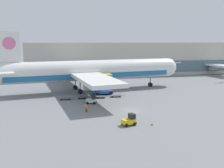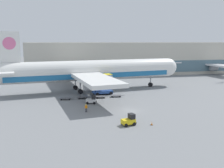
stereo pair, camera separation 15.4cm
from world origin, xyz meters
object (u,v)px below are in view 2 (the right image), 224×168
object	(u,v)px
scissor_lift_loader	(102,87)
traffic_cone_near	(152,123)
baggage_dolly_third	(100,96)
baggage_dolly_second	(83,97)
airplane_distant	(204,62)
baggage_dolly_trail	(116,95)
airplane_main	(89,71)
baggage_dolly_lead	(66,98)
baggage_tug_mid	(92,100)
ground_crew_near	(86,107)
baggage_tug_foreground	(129,120)

from	to	relation	value
scissor_lift_loader	traffic_cone_near	size ratio (longest dim) A/B	9.79
baggage_dolly_third	traffic_cone_near	world-z (taller)	traffic_cone_near
baggage_dolly_second	airplane_distant	bearing A→B (deg)	42.17
baggage_dolly_trail	airplane_main	bearing A→B (deg)	128.69
scissor_lift_loader	baggage_dolly_third	distance (m)	4.72
baggage_dolly_trail	baggage_dolly_second	bearing A→B (deg)	-172.73
baggage_dolly_lead	baggage_dolly_third	world-z (taller)	same
baggage_tug_mid	traffic_cone_near	xyz separation A→B (m)	(8.39, -17.36, -0.60)
baggage_dolly_second	ground_crew_near	bearing A→B (deg)	-85.30
baggage_tug_foreground	baggage_dolly_second	distance (m)	22.99
airplane_main	baggage_dolly_second	world-z (taller)	airplane_main
airplane_distant	traffic_cone_near	size ratio (longest dim) A/B	80.96
airplane_main	baggage_dolly_third	world-z (taller)	airplane_main
scissor_lift_loader	baggage_dolly_lead	size ratio (longest dim) A/B	1.49
baggage_dolly_lead	traffic_cone_near	bearing A→B (deg)	-50.81
scissor_lift_loader	baggage_tug_mid	xyz separation A→B (m)	(-4.18, -9.54, -1.25)
baggage_tug_mid	baggage_dolly_lead	distance (m)	7.90
scissor_lift_loader	baggage_dolly_lead	bearing A→B (deg)	-165.27
traffic_cone_near	scissor_lift_loader	bearing A→B (deg)	98.89
airplane_distant	baggage_tug_foreground	world-z (taller)	airplane_distant
baggage_dolly_lead	baggage_dolly_second	distance (m)	4.39
baggage_dolly_lead	baggage_dolly_third	bearing A→B (deg)	7.90
airplane_main	baggage_tug_foreground	bearing A→B (deg)	-92.53
baggage_tug_mid	baggage_dolly_lead	size ratio (longest dim) A/B	0.71
baggage_tug_mid	traffic_cone_near	size ratio (longest dim) A/B	4.69
airplane_main	baggage_dolly_lead	size ratio (longest dim) A/B	15.35
baggage_tug_foreground	traffic_cone_near	size ratio (longest dim) A/B	4.71
baggage_dolly_lead	baggage_dolly_second	world-z (taller)	same
baggage_dolly_second	traffic_cone_near	size ratio (longest dim) A/B	6.58
baggage_tug_foreground	baggage_dolly_second	size ratio (longest dim) A/B	0.72
scissor_lift_loader	baggage_dolly_third	world-z (taller)	scissor_lift_loader
baggage_tug_mid	traffic_cone_near	distance (m)	19.29
airplane_distant	baggage_tug_mid	bearing A→B (deg)	-148.11
baggage_tug_mid	baggage_tug_foreground	bearing A→B (deg)	-62.62
baggage_dolly_third	baggage_dolly_trail	distance (m)	4.36
baggage_dolly_lead	scissor_lift_loader	bearing A→B (deg)	30.02
traffic_cone_near	baggage_tug_mid	bearing A→B (deg)	115.80
scissor_lift_loader	ground_crew_near	bearing A→B (deg)	-119.15
airplane_main	airplane_distant	xyz separation A→B (m)	(58.42, 33.75, -1.16)
scissor_lift_loader	baggage_tug_foreground	xyz separation A→B (m)	(0.33, -26.10, -1.25)
scissor_lift_loader	traffic_cone_near	world-z (taller)	scissor_lift_loader
airplane_distant	baggage_tug_foreground	size ratio (longest dim) A/B	17.19
baggage_dolly_second	baggage_dolly_third	xyz separation A→B (m)	(4.43, -0.25, 0.00)
airplane_main	baggage_dolly_lead	world-z (taller)	airplane_main
airplane_main	baggage_tug_foreground	world-z (taller)	airplane_main
baggage_dolly_trail	traffic_cone_near	world-z (taller)	traffic_cone_near
airplane_distant	baggage_dolly_third	xyz separation A→B (m)	(-56.70, -43.79, -4.29)
baggage_tug_foreground	baggage_dolly_trail	xyz separation A→B (m)	(2.67, 22.25, -0.49)
baggage_dolly_second	ground_crew_near	xyz separation A→B (m)	(-0.44, -12.62, 0.65)
airplane_main	ground_crew_near	size ratio (longest dim) A/B	32.92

